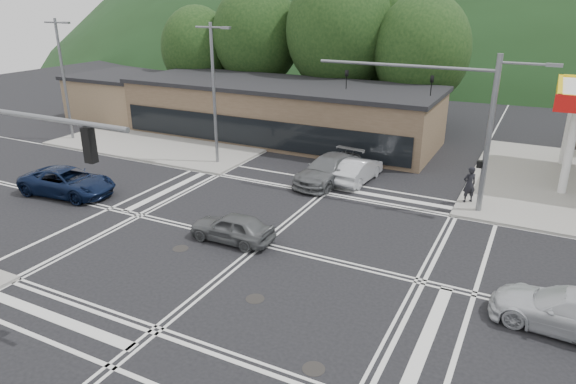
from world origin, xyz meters
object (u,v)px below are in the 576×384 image
at_px(car_queue_a, 358,170).
at_px(car_queue_b, 393,141).
at_px(car_blue_west, 68,182).
at_px(car_silver_east, 571,312).
at_px(pedestrian, 469,184).
at_px(car_northbound, 329,170).
at_px(car_grey_center, 232,227).

relative_size(car_queue_a, car_queue_b, 1.08).
distance_m(car_blue_west, car_silver_east, 25.09).
bearing_deg(car_queue_a, car_queue_b, -85.53).
relative_size(car_queue_b, pedestrian, 2.05).
bearing_deg(car_silver_east, car_northbound, -122.78).
relative_size(car_grey_center, car_northbound, 0.72).
bearing_deg(car_silver_east, car_grey_center, -87.59).
relative_size(car_silver_east, pedestrian, 2.56).
height_order(car_northbound, pedestrian, pedestrian).
height_order(car_blue_west, car_queue_b, car_blue_west).
bearing_deg(car_northbound, car_silver_east, -28.72).
bearing_deg(car_blue_west, car_queue_b, -44.49).
distance_m(car_queue_a, pedestrian, 6.56).
bearing_deg(car_grey_center, car_silver_east, 86.74).
bearing_deg(car_grey_center, pedestrian, 136.18).
bearing_deg(pedestrian, car_grey_center, 9.48).
bearing_deg(car_queue_b, car_blue_west, 43.21).
distance_m(car_blue_west, car_queue_a, 16.68).
xyz_separation_m(car_grey_center, car_silver_east, (13.65, -0.61, 0.06)).
bearing_deg(car_blue_west, pedestrian, -72.50).
bearing_deg(pedestrian, car_blue_west, -14.26).
height_order(car_blue_west, car_grey_center, car_blue_west).
relative_size(car_blue_west, car_grey_center, 1.39).
bearing_deg(car_queue_b, car_queue_a, 82.07).
relative_size(car_grey_center, pedestrian, 1.99).
bearing_deg(pedestrian, car_northbound, -36.31).
xyz_separation_m(car_queue_a, car_northbound, (-1.50, -0.93, 0.08)).
bearing_deg(car_blue_west, car_silver_east, -98.86).
relative_size(car_blue_west, car_northbound, 0.99).
relative_size(car_queue_a, pedestrian, 2.22).
bearing_deg(car_queue_a, car_blue_west, 38.91).
xyz_separation_m(car_northbound, pedestrian, (8.00, 0.15, 0.34)).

